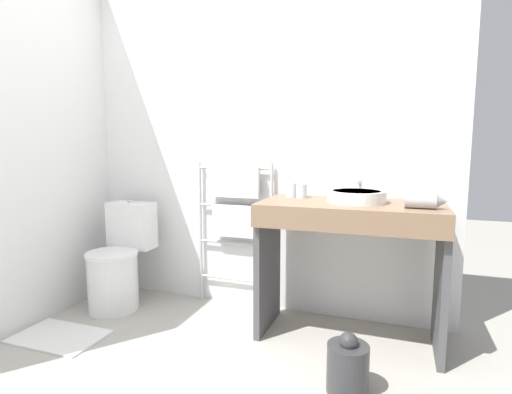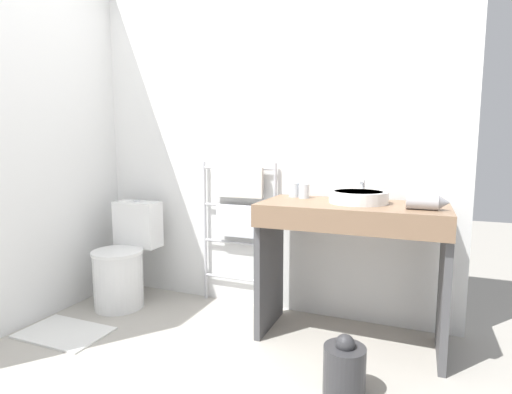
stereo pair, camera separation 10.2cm
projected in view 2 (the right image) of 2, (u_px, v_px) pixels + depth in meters
wall_back at (260, 136)px, 2.96m from camera, size 2.85×0.12×2.58m
wall_side at (35, 135)px, 2.75m from camera, size 0.12×2.15×2.58m
toilet at (124, 263)px, 3.05m from camera, size 0.37×0.52×0.79m
towel_radiator at (237, 208)px, 2.98m from camera, size 0.61×0.06×1.09m
vanity_counter at (350, 247)px, 2.42m from camera, size 1.09×0.54×0.87m
sink_basin at (358, 197)px, 2.42m from camera, size 0.35×0.35×0.07m
faucet at (363, 187)px, 2.58m from camera, size 0.02×0.10×0.12m
cup_near_wall at (294, 190)px, 2.70m from camera, size 0.07×0.07×0.10m
cup_near_edge at (304, 191)px, 2.64m from camera, size 0.07×0.07×0.09m
hair_dryer at (425, 201)px, 2.17m from camera, size 0.22×0.18×0.09m
trash_bin at (344, 369)px, 1.95m from camera, size 0.21×0.24×0.31m
bath_mat at (64, 333)px, 2.60m from camera, size 0.56×0.36×0.01m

